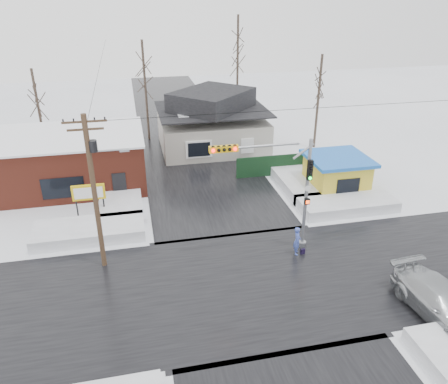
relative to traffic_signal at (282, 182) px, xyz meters
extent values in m
plane|color=white|center=(-2.43, -2.97, -4.54)|extent=(120.00, 120.00, 0.00)
cube|color=black|center=(-2.43, -2.97, -4.53)|extent=(10.00, 120.00, 0.02)
cube|color=black|center=(-2.43, -2.97, -4.53)|extent=(120.00, 10.00, 0.02)
cube|color=white|center=(-11.43, 4.03, -4.14)|extent=(7.00, 3.00, 0.80)
cube|color=white|center=(6.57, 4.03, -4.14)|extent=(7.00, 3.00, 0.80)
cube|color=white|center=(-9.43, 9.03, -4.14)|extent=(3.00, 8.00, 0.80)
cube|color=white|center=(4.57, 9.03, -4.14)|extent=(3.00, 8.00, 0.80)
cylinder|color=gray|center=(1.57, 0.03, -1.04)|extent=(0.20, 0.20, 7.00)
cylinder|color=gray|center=(1.57, 0.03, -4.39)|extent=(0.50, 0.50, 0.30)
cylinder|color=gray|center=(-1.43, 0.03, 2.26)|extent=(4.60, 0.14, 0.14)
cube|color=gold|center=(-3.43, 0.03, 2.26)|extent=(1.60, 0.28, 0.35)
sphere|color=#FF0C0C|center=(-4.03, -0.13, 2.26)|extent=(0.20, 0.20, 0.20)
sphere|color=#FF0C0C|center=(-2.83, -0.13, 2.26)|extent=(0.20, 0.20, 0.20)
cube|color=black|center=(1.57, -0.17, 0.66)|extent=(0.30, 0.22, 1.20)
sphere|color=#0CE533|center=(1.57, -0.31, 0.21)|extent=(0.18, 0.18, 0.18)
cube|color=black|center=(1.57, -0.17, -1.34)|extent=(0.30, 0.20, 0.35)
cylinder|color=#382619|center=(-10.43, 0.53, -0.04)|extent=(0.28, 0.28, 9.00)
cube|color=#382619|center=(-10.43, 0.53, 4.06)|extent=(2.20, 0.10, 0.10)
cube|color=#382619|center=(-10.43, 0.53, 3.66)|extent=(1.80, 0.10, 0.10)
cylinder|color=black|center=(-10.18, 0.53, 2.76)|extent=(0.44, 0.44, 0.60)
cylinder|color=gray|center=(-9.53, 0.53, 2.46)|extent=(1.80, 0.08, 0.08)
cube|color=gray|center=(-8.63, 0.53, 2.41)|extent=(0.50, 0.22, 0.12)
cube|color=maroon|center=(-13.43, 13.03, -2.54)|extent=(12.00, 8.00, 4.00)
cube|color=white|center=(-13.43, 13.03, -0.49)|extent=(12.20, 8.20, 0.15)
cube|color=black|center=(-13.43, 9.01, -3.14)|extent=(3.00, 0.08, 1.60)
cube|color=black|center=(-9.43, 9.01, -3.44)|extent=(1.00, 0.08, 2.20)
cylinder|color=black|center=(-12.33, 6.53, -3.64)|extent=(0.10, 0.10, 1.80)
cylinder|color=black|center=(-10.53, 6.53, -3.64)|extent=(0.10, 0.10, 1.80)
cube|color=gold|center=(-11.43, 6.53, -2.54)|extent=(2.20, 0.18, 1.10)
cube|color=white|center=(-11.43, 6.42, -2.54)|extent=(1.90, 0.02, 0.80)
cube|color=#AFAA9E|center=(-0.43, 19.03, -3.04)|extent=(10.00, 8.00, 3.00)
cube|color=black|center=(-0.43, 19.03, -0.64)|extent=(10.40, 8.40, 0.12)
pyramid|color=black|center=(-0.43, 19.03, 0.32)|extent=(9.00, 7.00, 1.80)
cube|color=maroon|center=(2.77, 20.03, 0.36)|extent=(0.70, 0.70, 1.40)
cube|color=white|center=(-2.43, 14.98, -3.14)|extent=(2.40, 0.12, 1.60)
cube|color=gold|center=(7.07, 7.03, -3.24)|extent=(4.00, 4.00, 2.60)
cube|color=blue|center=(7.07, 7.03, -1.79)|extent=(4.60, 4.60, 0.25)
cube|color=black|center=(7.07, 5.00, -3.24)|extent=(1.80, 0.06, 1.20)
cube|color=black|center=(4.07, 11.03, -3.64)|extent=(8.00, 0.12, 1.80)
cylinder|color=#332821|center=(-6.43, 23.03, 0.46)|extent=(0.24, 0.24, 10.00)
cylinder|color=#332821|center=(3.57, 25.03, 1.46)|extent=(0.24, 0.24, 12.00)
cylinder|color=#332821|center=(9.57, 17.03, -0.04)|extent=(0.24, 0.24, 9.00)
cylinder|color=#332821|center=(-16.43, 21.03, -0.54)|extent=(0.24, 0.24, 8.00)
imported|color=#4054B3|center=(0.90, -0.74, -3.64)|extent=(0.61, 0.76, 1.80)
imported|color=#ACB0B3|center=(5.76, -7.50, -3.69)|extent=(2.86, 6.00, 1.69)
cube|color=black|center=(1.26, -0.88, -4.36)|extent=(0.30, 0.17, 0.35)
camera|label=1|loc=(-8.16, -21.57, 10.26)|focal=35.00mm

